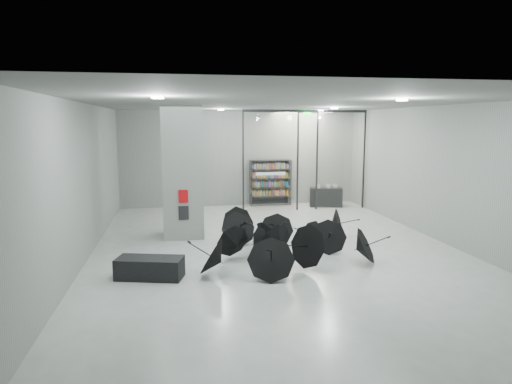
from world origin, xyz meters
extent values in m
plane|color=gray|center=(0.00, 0.00, 0.00)|extent=(14.00, 14.00, 0.00)
cube|color=slate|center=(0.00, 0.00, 4.00)|extent=(10.00, 14.00, 0.02)
cube|color=slate|center=(0.00, 7.00, 2.00)|extent=(10.00, 0.02, 4.00)
cube|color=slate|center=(0.00, -7.00, 2.00)|extent=(10.00, 0.02, 4.00)
cube|color=slate|center=(-5.00, 0.00, 2.00)|extent=(0.02, 14.00, 4.00)
cube|color=slate|center=(5.00, 0.00, 2.00)|extent=(0.02, 14.00, 4.00)
cube|color=slate|center=(-2.50, 2.00, 2.00)|extent=(1.20, 1.20, 4.00)
cube|color=#A50A07|center=(-2.50, 1.38, 1.35)|extent=(0.28, 0.04, 0.38)
cube|color=black|center=(-2.50, 1.38, 0.85)|extent=(0.30, 0.03, 0.42)
cube|color=#0CE533|center=(2.40, 5.30, 3.82)|extent=(0.30, 0.06, 0.15)
cube|color=silver|center=(1.00, 5.50, 2.00)|extent=(2.20, 0.02, 3.95)
cube|color=silver|center=(3.90, 5.50, 2.00)|extent=(2.00, 0.02, 3.95)
cube|color=black|center=(-0.10, 5.50, 2.00)|extent=(0.06, 0.06, 4.00)
cube|color=black|center=(2.10, 5.50, 2.00)|extent=(0.06, 0.06, 4.00)
cube|color=black|center=(2.90, 5.50, 2.00)|extent=(0.06, 0.06, 4.00)
cube|color=black|center=(4.90, 5.50, 2.00)|extent=(0.06, 0.06, 4.00)
cube|color=black|center=(2.40, 5.50, 3.95)|extent=(5.00, 0.08, 0.10)
cube|color=black|center=(-3.33, -1.81, 0.24)|extent=(1.60, 0.99, 0.48)
cube|color=black|center=(3.49, 6.03, 0.40)|extent=(1.42, 0.82, 0.80)
camera|label=1|loc=(-2.69, -11.96, 3.49)|focal=31.81mm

